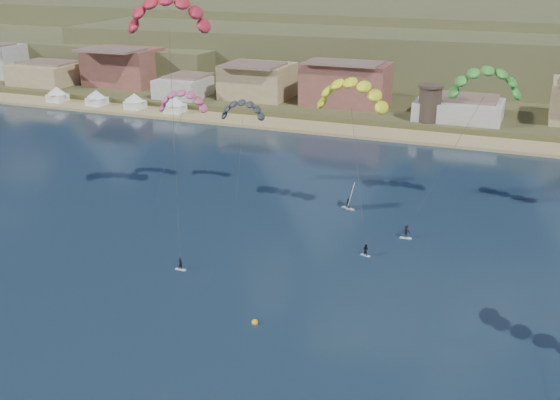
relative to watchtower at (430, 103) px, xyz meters
name	(u,v)px	position (x,y,z in m)	size (l,w,h in m)	color
beach	(400,135)	(-5.00, -8.00, -6.12)	(2200.00, 12.00, 0.90)	tan
land	(513,5)	(-5.00, 446.00, -6.37)	(2200.00, 900.00, 4.00)	brown
foothills	(529,39)	(17.39, 118.47, 2.71)	(940.00, 210.00, 18.00)	brown
town	(264,78)	(-45.00, 8.00, 1.63)	(400.00, 24.00, 12.00)	beige
watchtower	(430,103)	(0.00, 0.00, 0.00)	(5.82, 5.82, 8.60)	#47382D
beach_tents	(114,95)	(-81.25, -8.00, -2.66)	(43.40, 6.40, 5.00)	white
kitesurfer_red	(168,7)	(-25.45, -71.83, 25.33)	(15.28, 18.91, 35.87)	silver
kitesurfer_yellow	(352,90)	(-1.54, -62.96, 14.20)	(11.74, 12.79, 24.02)	silver
kitesurfer_green	(485,79)	(15.61, -52.84, 15.17)	(14.52, 16.04, 25.77)	silver
distant_kite_pink	(182,97)	(-31.50, -58.65, 10.07)	(9.11, 6.66, 19.26)	#262626
distant_kite_dark	(242,106)	(-22.14, -55.41, 8.65)	(8.10, 6.24, 17.71)	#262626
windsurfer	(349,201)	(-3.06, -56.54, -5.05)	(2.55, 2.66, 4.15)	silver
buoy	(255,322)	(-3.03, -94.65, -6.24)	(0.73, 0.73, 0.73)	#FFAE1A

